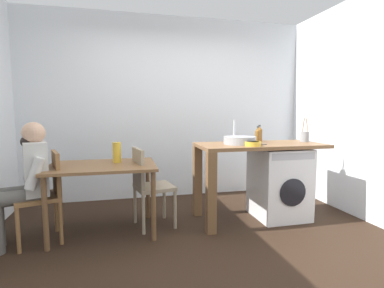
% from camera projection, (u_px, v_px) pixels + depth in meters
% --- Properties ---
extents(ground_plane, '(5.46, 5.46, 0.00)m').
position_uv_depth(ground_plane, '(197.00, 243.00, 2.91)').
color(ground_plane, black).
extents(wall_back, '(4.60, 0.10, 2.70)m').
position_uv_depth(wall_back, '(169.00, 108.00, 4.46)').
color(wall_back, silver).
rests_on(wall_back, ground_plane).
extents(wall_counter_side, '(0.10, 3.80, 2.70)m').
position_uv_depth(wall_counter_side, '(384.00, 107.00, 3.26)').
color(wall_counter_side, silver).
rests_on(wall_counter_side, ground_plane).
extents(dining_table, '(1.10, 0.76, 0.74)m').
position_uv_depth(dining_table, '(103.00, 174.00, 3.11)').
color(dining_table, brown).
rests_on(dining_table, ground_plane).
extents(chair_person_seat, '(0.50, 0.50, 0.90)m').
position_uv_depth(chair_person_seat, '(45.00, 191.00, 2.92)').
color(chair_person_seat, olive).
rests_on(chair_person_seat, ground_plane).
extents(chair_opposite, '(0.47, 0.47, 0.90)m').
position_uv_depth(chair_opposite, '(148.00, 183.00, 3.27)').
color(chair_opposite, gray).
rests_on(chair_opposite, ground_plane).
extents(seated_person, '(0.56, 0.54, 1.20)m').
position_uv_depth(seated_person, '(26.00, 177.00, 2.82)').
color(seated_person, '#595651').
rests_on(seated_person, ground_plane).
extents(kitchen_counter, '(1.50, 0.68, 0.92)m').
position_uv_depth(kitchen_counter, '(244.00, 157.00, 3.46)').
color(kitchen_counter, brown).
rests_on(kitchen_counter, ground_plane).
extents(washing_machine, '(0.60, 0.61, 0.86)m').
position_uv_depth(washing_machine, '(279.00, 183.00, 3.60)').
color(washing_machine, white).
rests_on(washing_machine, ground_plane).
extents(sink_basin, '(0.38, 0.38, 0.09)m').
position_uv_depth(sink_basin, '(240.00, 140.00, 3.43)').
color(sink_basin, '#9EA0A5').
rests_on(sink_basin, kitchen_counter).
extents(tap, '(0.02, 0.02, 0.28)m').
position_uv_depth(tap, '(234.00, 131.00, 3.59)').
color(tap, '#B2B2B7').
rests_on(tap, kitchen_counter).
extents(bottle_tall_green, '(0.06, 0.06, 0.20)m').
position_uv_depth(bottle_tall_green, '(258.00, 135.00, 3.56)').
color(bottle_tall_green, brown).
rests_on(bottle_tall_green, kitchen_counter).
extents(bottle_squat_brown, '(0.07, 0.07, 0.21)m').
position_uv_depth(bottle_squat_brown, '(259.00, 134.00, 3.74)').
color(bottle_squat_brown, brown).
rests_on(bottle_squat_brown, kitchen_counter).
extents(mixing_bowl, '(0.18, 0.18, 0.05)m').
position_uv_depth(mixing_bowl, '(253.00, 143.00, 3.25)').
color(mixing_bowl, gold).
rests_on(mixing_bowl, kitchen_counter).
extents(utensil_crock, '(0.11, 0.11, 0.30)m').
position_uv_depth(utensil_crock, '(305.00, 136.00, 3.68)').
color(utensil_crock, gray).
rests_on(utensil_crock, kitchen_counter).
extents(vase, '(0.09, 0.09, 0.23)m').
position_uv_depth(vase, '(117.00, 152.00, 3.22)').
color(vase, gold).
rests_on(vase, dining_table).
extents(scissors, '(0.15, 0.06, 0.01)m').
position_uv_depth(scissors, '(260.00, 144.00, 3.38)').
color(scissors, '#B2B2B7').
rests_on(scissors, kitchen_counter).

